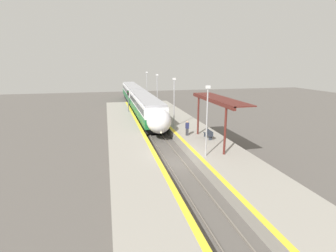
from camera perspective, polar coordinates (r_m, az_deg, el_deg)
The scene contains 14 objects.
ground_plane at distance 23.41m, azimuth 1.58°, elevation -8.08°, with size 120.00×120.00×0.00m, color #56514C.
rail_left at distance 23.22m, azimuth -0.16°, elevation -8.07°, with size 0.08×90.00×0.15m, color slate.
rail_right at distance 23.57m, azimuth 3.29°, elevation -7.75°, with size 0.08×90.00×0.15m, color slate.
train at distance 48.17m, azimuth -6.49°, elevation 5.89°, with size 2.92×41.51×3.86m.
platform_right at distance 24.54m, azimuth 10.83°, elevation -6.16°, with size 4.92×64.00×0.91m.
platform_left at distance 22.65m, azimuth -7.44°, elevation -7.74°, with size 4.09×64.00×0.91m.
platform_bench at distance 27.79m, azimuth 8.86°, elevation -1.71°, with size 0.44×1.77×0.89m.
person_waiting at distance 28.55m, azimuth 4.20°, elevation -0.43°, with size 0.36×0.22×1.62m.
railway_signal at distance 42.76m, azimuth -8.64°, elevation 5.42°, with size 0.28×0.28×4.31m.
lamppost_near at distance 21.82m, azimuth 8.47°, elevation 1.92°, with size 0.36×0.20×5.98m.
lamppost_mid at distance 31.93m, azimuth 1.34°, elevation 5.78°, with size 0.36×0.20×5.98m.
lamppost_far at distance 42.36m, azimuth -2.36°, elevation 7.73°, with size 0.36×0.20×5.98m.
lamppost_farthest at distance 52.93m, azimuth -4.60°, elevation 8.90°, with size 0.36×0.20×5.98m.
station_canopy at distance 25.69m, azimuth 10.46°, elevation 5.24°, with size 2.02×9.77×4.44m.
Camera 1 is at (-5.60, -21.00, 8.69)m, focal length 28.00 mm.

